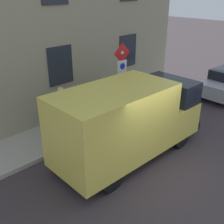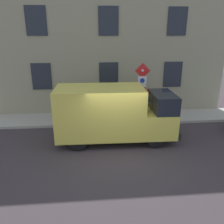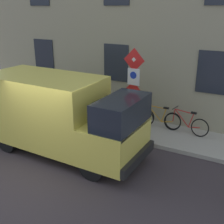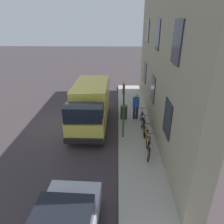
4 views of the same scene
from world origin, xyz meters
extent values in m
plane|color=#3B3337|center=(0.00, 0.00, 0.00)|extent=(80.00, 80.00, 0.00)
cube|color=#ADA79B|center=(3.67, 0.00, 0.07)|extent=(1.99, 15.94, 0.14)
cube|color=gray|center=(5.01, 0.00, 3.69)|extent=(0.70, 13.94, 7.38)
cube|color=#232833|center=(4.64, -3.83, 2.36)|extent=(0.06, 1.10, 1.50)
cube|color=#232833|center=(4.64, 0.00, 2.36)|extent=(0.06, 1.10, 1.50)
cube|color=#232833|center=(4.64, 3.83, 2.36)|extent=(0.06, 1.10, 1.50)
cube|color=#232833|center=(4.64, -3.83, 5.31)|extent=(0.06, 1.10, 1.50)
cube|color=#232833|center=(4.64, 0.00, 5.31)|extent=(0.06, 1.10, 1.50)
cube|color=#232833|center=(4.64, 3.83, 5.31)|extent=(0.06, 1.10, 1.50)
cylinder|color=#474C47|center=(2.92, -1.61, 1.63)|extent=(0.09, 0.09, 2.99)
pyramid|color=silver|center=(2.84, -1.60, 2.88)|extent=(0.09, 0.50, 0.50)
pyramid|color=red|center=(2.85, -1.60, 2.88)|extent=(0.08, 0.56, 0.56)
cube|color=white|center=(2.86, -1.60, 2.33)|extent=(0.09, 0.44, 0.56)
cylinder|color=#1933B2|center=(2.84, -1.60, 2.39)|extent=(0.04, 0.24, 0.24)
pyramid|color=silver|center=(2.84, -1.60, 1.78)|extent=(0.09, 0.50, 0.50)
pyramid|color=red|center=(2.85, -1.60, 1.78)|extent=(0.08, 0.56, 0.56)
cube|color=#E6D452|center=(0.98, 0.67, 1.41)|extent=(2.05, 3.83, 2.18)
cube|color=#E6D452|center=(0.95, -1.93, 0.87)|extent=(2.02, 1.43, 1.10)
cube|color=black|center=(0.94, -2.14, 1.77)|extent=(1.93, 1.01, 0.84)
cube|color=black|center=(0.93, -2.68, 0.50)|extent=(2.00, 0.19, 0.28)
cylinder|color=black|center=(1.83, -1.71, 0.38)|extent=(0.23, 0.76, 0.76)
cylinder|color=black|center=(0.07, -1.68, 0.38)|extent=(0.23, 0.76, 0.76)
cylinder|color=black|center=(1.88, 1.62, 0.38)|extent=(0.23, 0.76, 0.76)
cylinder|color=black|center=(0.12, 1.65, 0.38)|extent=(0.23, 0.76, 0.76)
cylinder|color=black|center=(0.40, -6.53, 0.30)|extent=(0.20, 0.61, 0.60)
cylinder|color=black|center=(1.95, -6.59, 0.30)|extent=(0.20, 0.61, 0.60)
torus|color=black|center=(4.19, -2.68, 0.47)|extent=(0.22, 0.67, 0.66)
torus|color=black|center=(4.03, -3.72, 0.47)|extent=(0.22, 0.67, 0.66)
cylinder|color=red|center=(4.14, -3.01, 0.68)|extent=(0.12, 0.60, 0.60)
cylinder|color=red|center=(4.13, -3.09, 0.95)|extent=(0.14, 0.72, 0.07)
cylinder|color=red|center=(4.09, -3.37, 0.66)|extent=(0.06, 0.19, 0.55)
cylinder|color=red|center=(4.07, -3.51, 0.43)|extent=(0.10, 0.43, 0.12)
cylinder|color=red|center=(4.19, -2.71, 0.72)|extent=(0.05, 0.09, 0.50)
cube|color=black|center=(4.08, -3.45, 0.97)|extent=(0.11, 0.21, 0.06)
cylinder|color=#262626|center=(4.18, -2.73, 1.02)|extent=(0.46, 0.10, 0.03)
torus|color=black|center=(4.11, -1.64, 0.47)|extent=(0.11, 0.66, 0.66)
torus|color=black|center=(4.12, -2.69, 0.47)|extent=(0.11, 0.66, 0.66)
cylinder|color=#C78920|center=(4.11, -1.97, 0.68)|extent=(0.04, 0.60, 0.60)
cylinder|color=#C78920|center=(4.11, -2.05, 0.95)|extent=(0.04, 0.73, 0.07)
cylinder|color=#C78920|center=(4.11, -2.34, 0.66)|extent=(0.04, 0.18, 0.55)
cylinder|color=#C78920|center=(4.11, -2.47, 0.43)|extent=(0.04, 0.43, 0.12)
cylinder|color=#C78920|center=(4.11, -1.66, 0.72)|extent=(0.04, 0.09, 0.50)
cube|color=black|center=(4.11, -2.41, 0.97)|extent=(0.08, 0.20, 0.06)
cylinder|color=#262626|center=(4.11, -1.69, 1.02)|extent=(0.46, 0.03, 0.03)
torus|color=black|center=(4.16, -0.60, 0.47)|extent=(0.21, 0.67, 0.66)
torus|color=black|center=(4.07, -1.65, 0.47)|extent=(0.21, 0.67, 0.66)
cylinder|color=black|center=(4.13, -0.94, 0.68)|extent=(0.09, 0.60, 0.60)
cylinder|color=black|center=(4.12, -1.01, 0.95)|extent=(0.10, 0.73, 0.07)
cylinder|color=black|center=(4.10, -1.30, 0.66)|extent=(0.05, 0.19, 0.55)
cylinder|color=black|center=(4.09, -1.44, 0.43)|extent=(0.07, 0.43, 0.12)
cylinder|color=black|center=(4.15, -0.63, 0.72)|extent=(0.04, 0.09, 0.50)
cube|color=black|center=(4.09, -1.37, 0.97)|extent=(0.10, 0.21, 0.06)
cylinder|color=#262626|center=(4.15, -0.65, 1.02)|extent=(0.46, 0.07, 0.03)
torus|color=black|center=(4.14, 0.44, 0.47)|extent=(0.17, 0.67, 0.66)
torus|color=black|center=(4.09, -0.61, 0.47)|extent=(0.17, 0.67, 0.66)
cylinder|color=purple|center=(4.12, 0.10, 0.68)|extent=(0.07, 0.60, 0.60)
cylinder|color=purple|center=(4.12, 0.02, 0.95)|extent=(0.07, 0.73, 0.07)
cylinder|color=purple|center=(4.10, -0.26, 0.66)|extent=(0.05, 0.19, 0.55)
cylinder|color=purple|center=(4.10, -0.40, 0.43)|extent=(0.06, 0.43, 0.12)
cylinder|color=purple|center=(4.14, 0.41, 0.72)|extent=(0.04, 0.09, 0.50)
cube|color=black|center=(4.10, -0.34, 0.97)|extent=(0.09, 0.20, 0.06)
cylinder|color=#262626|center=(4.14, 0.39, 1.02)|extent=(0.46, 0.05, 0.03)
cylinder|color=#262B47|center=(3.86, 0.64, 0.56)|extent=(0.16, 0.16, 0.85)
cylinder|color=#262B47|center=(3.68, 0.66, 0.56)|extent=(0.16, 0.16, 0.85)
cube|color=#2952AF|center=(3.77, 0.65, 1.30)|extent=(0.43, 0.31, 0.62)
sphere|color=beige|center=(3.77, 0.65, 1.75)|extent=(0.22, 0.22, 0.22)
cylinder|color=#2D5133|center=(3.02, 0.67, 0.59)|extent=(0.44, 0.44, 0.90)
camera|label=1|loc=(-4.26, 5.83, 5.18)|focal=44.11mm
camera|label=2|loc=(-8.57, 0.97, 4.71)|focal=36.55mm
camera|label=3|loc=(-5.58, -5.40, 4.52)|focal=45.34mm
camera|label=4|loc=(2.58, -11.42, 6.07)|focal=33.18mm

